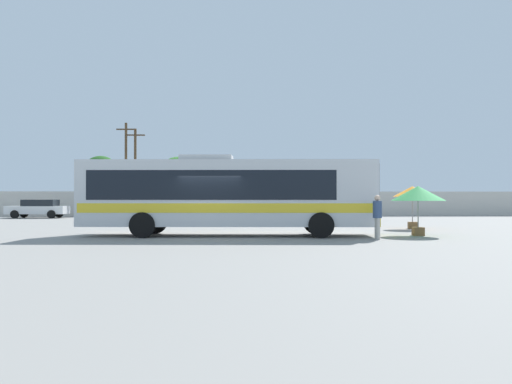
% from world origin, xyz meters
% --- Properties ---
extents(ground_plane, '(300.00, 300.00, 0.00)m').
position_xyz_m(ground_plane, '(0.00, 10.00, 0.00)').
color(ground_plane, gray).
extents(perimeter_wall, '(80.00, 0.30, 2.15)m').
position_xyz_m(perimeter_wall, '(0.00, 23.53, 1.08)').
color(perimeter_wall, beige).
rests_on(perimeter_wall, ground_plane).
extents(coach_bus_silver_yellow, '(12.47, 3.22, 3.42)m').
position_xyz_m(coach_bus_silver_yellow, '(0.61, 0.53, 1.83)').
color(coach_bus_silver_yellow, silver).
rests_on(coach_bus_silver_yellow, ground_plane).
extents(attendant_by_bus_door, '(0.38, 0.38, 1.73)m').
position_xyz_m(attendant_by_bus_door, '(6.55, -1.72, 0.98)').
color(attendant_by_bus_door, '#B7B2A8').
rests_on(attendant_by_bus_door, ground_plane).
extents(vendor_umbrella_near_gate_orange, '(2.00, 2.00, 2.22)m').
position_xyz_m(vendor_umbrella_near_gate_orange, '(10.26, 4.91, 1.89)').
color(vendor_umbrella_near_gate_orange, gray).
rests_on(vendor_umbrella_near_gate_orange, ground_plane).
extents(vendor_umbrella_secondary_green, '(2.29, 2.29, 2.12)m').
position_xyz_m(vendor_umbrella_secondary_green, '(8.87, 0.27, 1.77)').
color(vendor_umbrella_secondary_green, gray).
rests_on(vendor_umbrella_secondary_green, ground_plane).
extents(parked_car_leftmost_white, '(4.55, 1.99, 1.46)m').
position_xyz_m(parked_car_leftmost_white, '(-14.65, 20.04, 0.78)').
color(parked_car_leftmost_white, silver).
rests_on(parked_car_leftmost_white, ground_plane).
extents(parked_car_second_dark_blue, '(4.59, 2.10, 1.50)m').
position_xyz_m(parked_car_second_dark_blue, '(-7.87, 19.53, 0.79)').
color(parked_car_second_dark_blue, navy).
rests_on(parked_car_second_dark_blue, ground_plane).
extents(parked_car_third_white, '(4.30, 2.27, 1.48)m').
position_xyz_m(parked_car_third_white, '(-2.50, 19.47, 0.78)').
color(parked_car_third_white, silver).
rests_on(parked_car_third_white, ground_plane).
extents(utility_pole_near, '(1.80, 0.24, 8.08)m').
position_xyz_m(utility_pole_near, '(-8.34, 26.90, 4.22)').
color(utility_pole_near, '#4C3823').
rests_on(utility_pole_near, ground_plane).
extents(utility_pole_far, '(1.80, 0.24, 8.60)m').
position_xyz_m(utility_pole_far, '(-9.18, 26.78, 4.49)').
color(utility_pole_far, '#4C3823').
rests_on(utility_pole_far, ground_plane).
extents(roadside_tree_left, '(3.23, 3.23, 5.61)m').
position_xyz_m(roadside_tree_left, '(-11.85, 28.15, 4.21)').
color(roadside_tree_left, brown).
rests_on(roadside_tree_left, ground_plane).
extents(roadside_tree_midleft, '(4.00, 4.00, 5.57)m').
position_xyz_m(roadside_tree_midleft, '(-4.39, 28.11, 3.86)').
color(roadside_tree_midleft, brown).
rests_on(roadside_tree_midleft, ground_plane).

